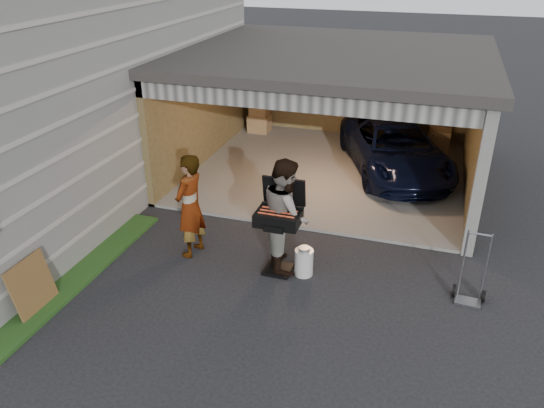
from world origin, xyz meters
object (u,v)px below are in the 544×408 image
(woman, at_px, (190,206))
(propane_tank, at_px, (304,262))
(hand_truck, at_px, (470,288))
(man, at_px, (286,214))
(plywood_panel, at_px, (32,286))
(minivan, at_px, (394,150))
(bbq_grill, at_px, (279,220))

(woman, bearing_deg, propane_tank, 96.48)
(woman, height_order, hand_truck, woman)
(woman, height_order, man, man)
(propane_tank, xyz_separation_m, plywood_panel, (-3.62, -2.17, 0.19))
(minivan, relative_size, propane_tank, 9.05)
(propane_tank, bearing_deg, bbq_grill, 179.26)
(woman, distance_m, man, 1.68)
(man, distance_m, hand_truck, 3.11)
(woman, distance_m, plywood_panel, 2.76)
(minivan, bearing_deg, woman, -143.61)
(woman, xyz_separation_m, propane_tank, (2.06, -0.06, -0.71))
(woman, relative_size, man, 0.96)
(hand_truck, bearing_deg, minivan, 113.00)
(woman, distance_m, hand_truck, 4.75)
(man, xyz_separation_m, plywood_panel, (-3.23, -2.37, -0.55))
(minivan, bearing_deg, plywood_panel, -144.55)
(man, xyz_separation_m, bbq_grill, (-0.05, -0.20, -0.02))
(woman, bearing_deg, minivan, 156.15)
(minivan, distance_m, propane_tank, 4.97)
(minivan, bearing_deg, bbq_grill, -127.45)
(bbq_grill, distance_m, hand_truck, 3.16)
(propane_tank, bearing_deg, hand_truck, 1.67)
(minivan, distance_m, plywood_panel, 8.38)
(man, height_order, plywood_panel, man)
(propane_tank, relative_size, hand_truck, 0.39)
(minivan, bearing_deg, propane_tank, -122.52)
(minivan, xyz_separation_m, plywood_panel, (-4.55, -7.03, -0.16))
(plywood_panel, bearing_deg, man, 36.31)
(propane_tank, bearing_deg, woman, 178.36)
(woman, height_order, propane_tank, woman)
(man, height_order, hand_truck, man)
(woman, height_order, plywood_panel, woman)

